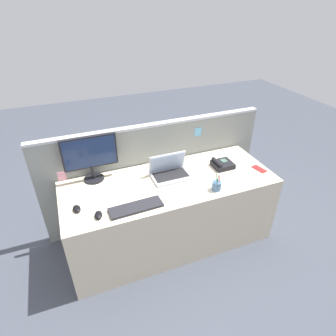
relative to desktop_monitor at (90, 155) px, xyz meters
The scene contains 11 objects.
ground_plane 1.23m from the desktop_monitor, 25.22° to the right, with size 10.00×10.00×0.00m, color #424751.
desk 0.96m from the desktop_monitor, 25.22° to the right, with size 2.01×0.77×0.74m, color beige.
cubicle_divider 0.78m from the desktop_monitor, 10.27° to the left, with size 2.39×0.08×1.15m.
desktop_monitor is the anchor object (origin of this frame).
laptop 0.75m from the desktop_monitor, 16.79° to the right, with size 0.36×0.25×0.21m.
desk_phone 1.29m from the desktop_monitor, 11.91° to the right, with size 0.20×0.18×0.09m.
keyboard_main 0.67m from the desktop_monitor, 66.11° to the right, with size 0.44×0.14×0.02m, color #232328.
computer_mouse_right_hand 0.60m from the desktop_monitor, 95.46° to the right, with size 0.06×0.10×0.03m, color black.
computer_mouse_left_hand 0.52m from the desktop_monitor, 116.31° to the right, with size 0.06×0.10×0.03m, color black.
pen_cup 1.17m from the desktop_monitor, 30.29° to the right, with size 0.08×0.08×0.18m.
cell_phone_red_case 1.65m from the desktop_monitor, 15.74° to the right, with size 0.07×0.15×0.01m, color #B22323.
Camera 1 is at (-0.82, -2.02, 2.25)m, focal length 30.17 mm.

